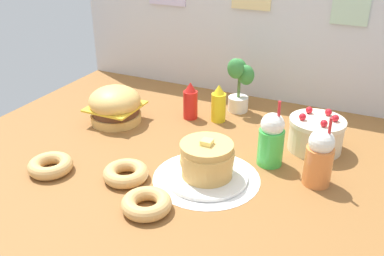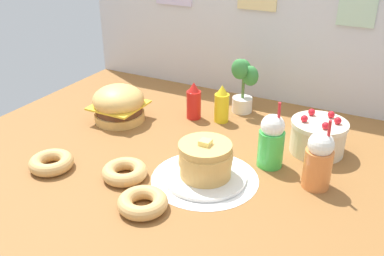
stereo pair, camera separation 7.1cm
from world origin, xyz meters
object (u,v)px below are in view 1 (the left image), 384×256
Objects in this scene: ketchup_bottle at (190,102)px; donut_pink_glaze at (50,165)px; layer_cake at (316,134)px; potted_plant at (239,83)px; mustard_bottle at (219,104)px; pancake_stack at (207,163)px; donut_chocolate at (126,173)px; burger at (115,105)px; donut_vanilla at (147,203)px; orange_float_cup at (319,158)px; cream_soda_cup at (271,139)px.

ketchup_bottle reaches higher than donut_pink_glaze.
ketchup_bottle reaches higher than layer_cake.
donut_pink_glaze is 1.14m from potted_plant.
ketchup_bottle is at bearing -168.01° from mustard_bottle.
pancake_stack is 1.83× the size of donut_chocolate.
burger is 1.43× the size of donut_chocolate.
donut_vanilla is at bearing -75.80° from ketchup_bottle.
ketchup_bottle is at bearing 31.93° from burger.
potted_plant is (-0.50, 0.28, 0.09)m from layer_cake.
potted_plant is (0.56, 0.43, 0.08)m from burger.
burger is 0.57m from donut_pink_glaze.
burger reaches higher than layer_cake.
orange_float_cup is at bearing -77.78° from layer_cake.
donut_vanilla is at bearing -111.56° from pancake_stack.
donut_pink_glaze is at bearing -145.23° from layer_cake.
burger is at bearing 93.32° from donut_pink_glaze.
donut_chocolate is (0.34, 0.09, 0.00)m from donut_pink_glaze.
cream_soda_cup is (0.90, -0.07, 0.03)m from burger.
potted_plant is at bearing 61.84° from donut_pink_glaze.
layer_cake is 0.92m from donut_vanilla.
potted_plant is (0.19, 0.90, 0.14)m from donut_chocolate.
donut_chocolate is (0.37, -0.47, -0.07)m from burger.
pancake_stack reaches higher than donut_pink_glaze.
orange_float_cup is at bearing -7.44° from burger.
donut_chocolate is at bearing 14.79° from donut_pink_glaze.
cream_soda_cup reaches higher than layer_cake.
potted_plant is at bearing 73.22° from mustard_bottle.
pancake_stack is at bearing -24.52° from burger.
mustard_bottle is 1.08× the size of donut_chocolate.
donut_pink_glaze is (-1.03, -0.71, -0.05)m from layer_cake.
orange_float_cup is 0.81m from potted_plant.
orange_float_cup reaches higher than burger.
potted_plant is at bearing 150.70° from layer_cake.
pancake_stack is at bearing 20.67° from donut_pink_glaze.
potted_plant is at bearing 37.46° from burger.
donut_pink_glaze and donut_vanilla have the same top height.
donut_vanilla is at bearing -139.79° from orange_float_cup.
pancake_stack is at bearing -159.20° from orange_float_cup.
donut_chocolate is at bearing -142.96° from cream_soda_cup.
donut_vanilla is (-0.49, -0.77, -0.05)m from layer_cake.
ketchup_bottle is at bearing 154.55° from orange_float_cup.
burger is 1.33× the size of mustard_bottle.
donut_pink_glaze is (-0.66, -0.25, -0.05)m from pancake_stack.
donut_pink_glaze is at bearing -159.33° from pancake_stack.
ketchup_bottle is (0.35, 0.22, 0.00)m from burger.
mustard_bottle is 0.66× the size of potted_plant.
mustard_bottle reaches higher than burger.
donut_chocolate and donut_vanilla have the same top height.
layer_cake is 1.34× the size of donut_pink_glaze.
layer_cake is at bearing 51.34° from pancake_stack.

